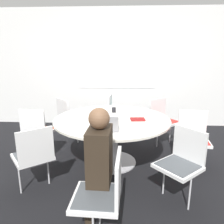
# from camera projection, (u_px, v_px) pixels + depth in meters

# --- Properties ---
(ground_plane) EXTENTS (16.00, 16.00, 0.00)m
(ground_plane) POSITION_uv_depth(u_px,v_px,m) (112.00, 162.00, 3.52)
(ground_plane) COLOR black
(wall_back) EXTENTS (8.00, 0.07, 2.70)m
(wall_back) POSITION_uv_depth(u_px,v_px,m) (117.00, 69.00, 5.12)
(wall_back) COLOR silver
(wall_back) RESTS_ON ground_plane
(conference_table) EXTENTS (1.76, 1.76, 0.74)m
(conference_table) POSITION_uv_depth(u_px,v_px,m) (112.00, 127.00, 3.37)
(conference_table) COLOR #B7B7BC
(conference_table) RESTS_ON ground_plane
(chair_0) EXTENTS (0.43, 0.45, 0.87)m
(chair_0) POSITION_uv_depth(u_px,v_px,m) (104.00, 191.00, 1.92)
(chair_0) COLOR white
(chair_0) RESTS_ON ground_plane
(chair_1) EXTENTS (0.61, 0.61, 0.87)m
(chair_1) POSITION_uv_depth(u_px,v_px,m) (182.00, 159.00, 2.50)
(chair_1) COLOR white
(chair_1) RESTS_ON ground_plane
(chair_2) EXTENTS (0.48, 0.46, 0.87)m
(chair_2) POSITION_uv_depth(u_px,v_px,m) (193.00, 135.00, 3.26)
(chair_2) COLOR white
(chair_2) RESTS_ON ground_plane
(chair_3) EXTENTS (0.61, 0.60, 0.87)m
(chair_3) POSITION_uv_depth(u_px,v_px,m) (162.00, 118.00, 4.13)
(chair_3) COLOR white
(chair_3) RESTS_ON ground_plane
(chair_4) EXTENTS (0.45, 0.47, 0.87)m
(chair_4) POSITION_uv_depth(u_px,v_px,m) (116.00, 112.00, 4.56)
(chair_4) COLOR white
(chair_4) RESTS_ON ground_plane
(chair_5) EXTENTS (0.61, 0.61, 0.87)m
(chair_5) POSITION_uv_depth(u_px,v_px,m) (69.00, 116.00, 4.24)
(chair_5) COLOR white
(chair_5) RESTS_ON ground_plane
(chair_6) EXTENTS (0.49, 0.47, 0.87)m
(chair_6) POSITION_uv_depth(u_px,v_px,m) (37.00, 129.00, 3.53)
(chair_6) COLOR white
(chair_6) RESTS_ON ground_plane
(chair_7) EXTENTS (0.61, 0.60, 0.87)m
(chair_7) POSITION_uv_depth(u_px,v_px,m) (34.00, 153.00, 2.65)
(chair_7) COLOR white
(chair_7) RESTS_ON ground_plane
(person_0) EXTENTS (0.27, 0.37, 1.22)m
(person_0) POSITION_uv_depth(u_px,v_px,m) (98.00, 158.00, 2.11)
(person_0) COLOR #2D2319
(person_0) RESTS_ON ground_plane
(laptop) EXTENTS (0.29, 0.26, 0.21)m
(laptop) POSITION_uv_depth(u_px,v_px,m) (108.00, 127.00, 2.77)
(laptop) COLOR #99999E
(laptop) RESTS_ON conference_table
(spiral_notebook) EXTENTS (0.22, 0.17, 0.02)m
(spiral_notebook) POSITION_uv_depth(u_px,v_px,m) (138.00, 119.00, 3.25)
(spiral_notebook) COLOR maroon
(spiral_notebook) RESTS_ON conference_table
(coffee_cup) EXTENTS (0.07, 0.07, 0.08)m
(coffee_cup) POSITION_uv_depth(u_px,v_px,m) (114.00, 110.00, 3.67)
(coffee_cup) COLOR black
(coffee_cup) RESTS_ON conference_table
(handbag) EXTENTS (0.36, 0.16, 0.28)m
(handbag) POSITION_uv_depth(u_px,v_px,m) (189.00, 148.00, 3.70)
(handbag) COLOR #661E56
(handbag) RESTS_ON ground_plane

